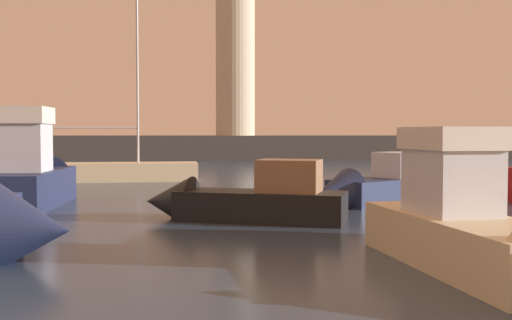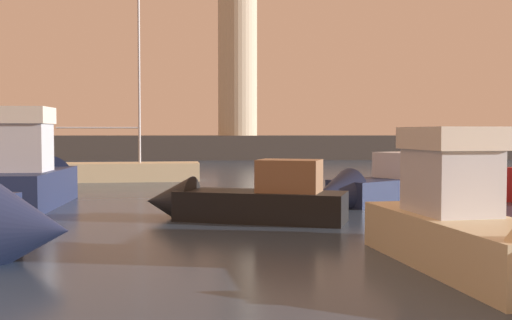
% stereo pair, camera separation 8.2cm
% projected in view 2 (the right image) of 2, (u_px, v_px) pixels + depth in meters
% --- Properties ---
extents(ground_plane, '(220.00, 220.00, 0.00)m').
position_uv_depth(ground_plane, '(234.00, 184.00, 29.91)').
color(ground_plane, '#2D3D51').
extents(breakwater, '(61.40, 5.28, 2.18)m').
position_uv_depth(breakwater, '(228.00, 147.00, 56.86)').
color(breakwater, '#423F3D').
rests_on(breakwater, ground_plane).
extents(lighthouse, '(3.57, 3.57, 19.43)m').
position_uv_depth(lighthouse, '(238.00, 35.00, 56.45)').
color(lighthouse, beige).
rests_on(lighthouse, breakwater).
extents(motorboat_1, '(5.67, 4.60, 2.10)m').
position_uv_depth(motorboat_1, '(375.00, 187.00, 21.25)').
color(motorboat_1, '#1E284C').
rests_on(motorboat_1, ground_plane).
extents(motorboat_2, '(2.52, 6.71, 2.88)m').
position_uv_depth(motorboat_2, '(483.00, 232.00, 10.52)').
color(motorboat_2, beige).
rests_on(motorboat_2, ground_plane).
extents(motorboat_4, '(2.13, 7.08, 3.59)m').
position_uv_depth(motorboat_4, '(36.00, 176.00, 21.35)').
color(motorboat_4, '#1E284C').
rests_on(motorboat_4, ground_plane).
extents(motorboat_5, '(5.99, 3.33, 2.03)m').
position_uv_depth(motorboat_5, '(238.00, 200.00, 17.41)').
color(motorboat_5, black).
rests_on(motorboat_5, ground_plane).
extents(sailboat_moored, '(7.62, 2.72, 10.81)m').
position_uv_depth(sailboat_moored, '(125.00, 171.00, 31.39)').
color(sailboat_moored, beige).
rests_on(sailboat_moored, ground_plane).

